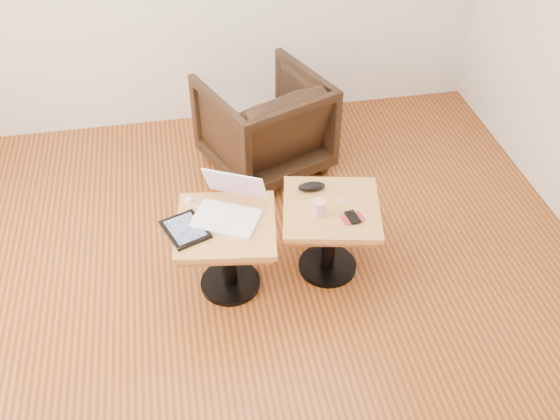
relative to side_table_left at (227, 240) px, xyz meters
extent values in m
cube|color=#572D09|center=(0.08, -0.29, -0.38)|extent=(4.50, 4.50, 0.01)
cylinder|color=black|center=(0.00, 0.00, -0.37)|extent=(0.37, 0.37, 0.03)
cylinder|color=black|center=(0.00, 0.00, -0.13)|extent=(0.09, 0.09, 0.45)
cube|color=brown|center=(0.00, 0.00, 0.07)|extent=(0.59, 0.59, 0.04)
cube|color=#B77E2D|center=(0.00, 0.00, 0.11)|extent=(0.64, 0.64, 0.04)
cylinder|color=black|center=(0.63, 0.03, -0.37)|extent=(0.37, 0.37, 0.03)
cylinder|color=black|center=(0.63, 0.03, -0.13)|extent=(0.09, 0.09, 0.45)
cube|color=brown|center=(0.63, 0.03, 0.07)|extent=(0.61, 0.61, 0.04)
cube|color=#B77E2D|center=(0.63, 0.03, 0.11)|extent=(0.67, 0.67, 0.04)
cube|color=white|center=(0.00, 0.03, 0.14)|extent=(0.44, 0.39, 0.02)
cube|color=silver|center=(0.02, 0.06, 0.15)|extent=(0.32, 0.24, 0.00)
cube|color=silver|center=(-0.03, -0.04, 0.15)|extent=(0.12, 0.10, 0.00)
cube|color=white|center=(0.08, 0.18, 0.26)|extent=(0.37, 0.26, 0.22)
cube|color=#A9382C|center=(0.08, 0.18, 0.26)|extent=(0.33, 0.22, 0.19)
cube|color=black|center=(-0.23, -0.02, 0.14)|extent=(0.29, 0.33, 0.02)
cube|color=#191E38|center=(-0.23, -0.02, 0.15)|extent=(0.24, 0.27, 0.00)
cube|color=white|center=(-0.20, 0.23, 0.14)|extent=(0.05, 0.05, 0.02)
ellipsoid|color=black|center=(0.55, 0.20, 0.15)|extent=(0.17, 0.08, 0.05)
cylinder|color=#D74066|center=(0.53, -0.02, 0.18)|extent=(0.11, 0.11, 0.10)
sphere|color=white|center=(0.70, 0.06, 0.13)|extent=(0.01, 0.01, 0.01)
sphere|color=white|center=(0.72, 0.07, 0.13)|extent=(0.01, 0.01, 0.01)
sphere|color=white|center=(0.68, 0.08, 0.13)|extent=(0.01, 0.01, 0.01)
sphere|color=white|center=(0.73, 0.05, 0.13)|extent=(0.01, 0.01, 0.01)
sphere|color=white|center=(0.68, 0.04, 0.13)|extent=(0.01, 0.01, 0.01)
sphere|color=white|center=(0.70, 0.03, 0.13)|extent=(0.01, 0.01, 0.01)
cylinder|color=white|center=(0.70, 0.06, 0.13)|extent=(0.07, 0.04, 0.00)
cube|color=#700A08|center=(0.72, -0.09, 0.13)|extent=(0.14, 0.11, 0.01)
cube|color=black|center=(0.72, -0.09, 0.14)|extent=(0.08, 0.12, 0.01)
imported|color=black|center=(0.42, 1.19, -0.01)|extent=(1.05, 1.06, 0.74)
camera|label=1|loc=(-0.18, -2.64, 2.51)|focal=40.00mm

